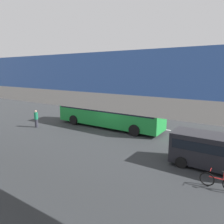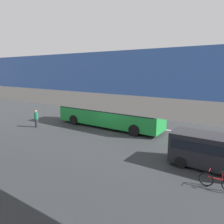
{
  "view_description": "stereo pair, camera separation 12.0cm",
  "coord_description": "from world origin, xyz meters",
  "px_view_note": "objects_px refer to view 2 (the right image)",
  "views": [
    {
      "loc": [
        -10.98,
        16.75,
        5.77
      ],
      "look_at": [
        0.56,
        -0.9,
        1.6
      ],
      "focal_mm": 33.62,
      "sensor_mm": 36.0,
      "label": 1
    },
    {
      "loc": [
        -11.08,
        16.68,
        5.77
      ],
      "look_at": [
        0.56,
        -0.9,
        1.6
      ],
      "focal_mm": 33.62,
      "sensor_mm": 36.0,
      "label": 2
    }
  ],
  "objects_px": {
    "city_bus": "(108,109)",
    "bicycle_red": "(218,182)",
    "parked_van": "(213,150)",
    "pedestrian": "(36,119)",
    "traffic_sign": "(98,101)"
  },
  "relations": [
    {
      "from": "bicycle_red",
      "to": "parked_van",
      "type": "bearing_deg",
      "value": -75.34
    },
    {
      "from": "pedestrian",
      "to": "traffic_sign",
      "type": "relative_size",
      "value": 0.64
    },
    {
      "from": "bicycle_red",
      "to": "pedestrian",
      "type": "relative_size",
      "value": 0.99
    },
    {
      "from": "city_bus",
      "to": "parked_van",
      "type": "bearing_deg",
      "value": 157.41
    },
    {
      "from": "parked_van",
      "to": "bicycle_red",
      "type": "distance_m",
      "value": 2.51
    },
    {
      "from": "city_bus",
      "to": "parked_van",
      "type": "height_order",
      "value": "city_bus"
    },
    {
      "from": "traffic_sign",
      "to": "city_bus",
      "type": "bearing_deg",
      "value": 136.74
    },
    {
      "from": "parked_van",
      "to": "traffic_sign",
      "type": "distance_m",
      "value": 17.32
    },
    {
      "from": "city_bus",
      "to": "traffic_sign",
      "type": "relative_size",
      "value": 4.12
    },
    {
      "from": "city_bus",
      "to": "bicycle_red",
      "type": "distance_m",
      "value": 13.06
    },
    {
      "from": "parked_van",
      "to": "bicycle_red",
      "type": "relative_size",
      "value": 2.71
    },
    {
      "from": "city_bus",
      "to": "bicycle_red",
      "type": "xyz_separation_m",
      "value": [
        -11.13,
        6.68,
        -1.51
      ]
    },
    {
      "from": "parked_van",
      "to": "city_bus",
      "type": "bearing_deg",
      "value": -22.59
    },
    {
      "from": "pedestrian",
      "to": "traffic_sign",
      "type": "xyz_separation_m",
      "value": [
        -1.67,
        -8.4,
        1.0
      ]
    },
    {
      "from": "pedestrian",
      "to": "traffic_sign",
      "type": "bearing_deg",
      "value": -101.21
    }
  ]
}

